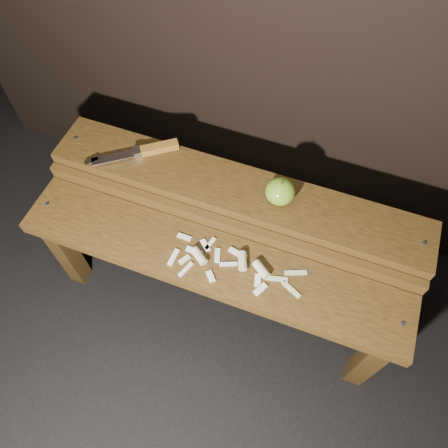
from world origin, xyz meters
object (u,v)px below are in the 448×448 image
(bench_front_tier, at_px, (210,272))
(apple, at_px, (280,191))
(bench_rear_tier, at_px, (236,204))
(knife, at_px, (148,150))

(bench_front_tier, height_order, apple, apple)
(bench_rear_tier, distance_m, apple, 0.18)
(bench_front_tier, bearing_deg, bench_rear_tier, 90.00)
(apple, height_order, knife, apple)
(bench_rear_tier, height_order, knife, knife)
(apple, bearing_deg, bench_rear_tier, -178.15)
(apple, bearing_deg, knife, 176.57)
(bench_front_tier, xyz_separation_m, knife, (-0.31, 0.26, 0.16))
(apple, relative_size, knife, 0.36)
(bench_rear_tier, height_order, apple, apple)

